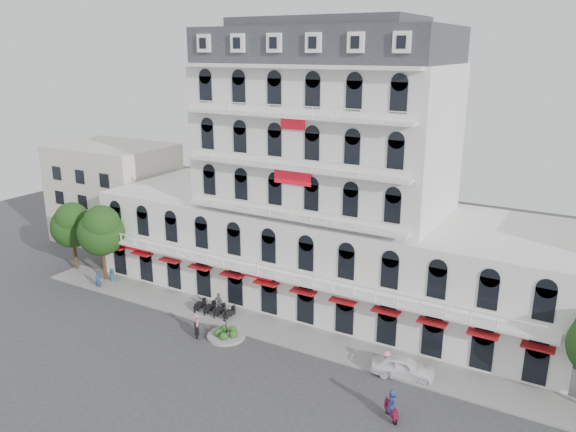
{
  "coord_description": "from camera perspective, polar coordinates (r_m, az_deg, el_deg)",
  "views": [
    {
      "loc": [
        22.51,
        -27.88,
        23.21
      ],
      "look_at": [
        0.66,
        10.0,
        10.13
      ],
      "focal_mm": 35.0,
      "sensor_mm": 36.0,
      "label": 1
    }
  ],
  "objects": [
    {
      "name": "parked_car",
      "position": [
        43.51,
        11.61,
        -14.75
      ],
      "size": [
        4.9,
        2.68,
        1.58
      ],
      "primitive_type": "imported",
      "rotation": [
        0.0,
        0.0,
        1.75
      ],
      "color": "white",
      "rests_on": "ground"
    },
    {
      "name": "sidewalk",
      "position": [
        49.01,
        -1.27,
        -11.52
      ],
      "size": [
        53.0,
        4.0,
        0.16
      ],
      "primitive_type": "cube",
      "color": "gray",
      "rests_on": "ground"
    },
    {
      "name": "traffic_island",
      "position": [
        48.23,
        -6.28,
        -11.88
      ],
      "size": [
        3.2,
        3.2,
        1.6
      ],
      "color": "gray",
      "rests_on": "ground"
    },
    {
      "name": "pedestrian_left",
      "position": [
        60.9,
        -17.42,
        -5.78
      ],
      "size": [
        0.76,
        0.5,
        1.55
      ],
      "primitive_type": "imported",
      "rotation": [
        0.0,
        0.0,
        -0.01
      ],
      "color": "#255370",
      "rests_on": "ground"
    },
    {
      "name": "tree_west_outer",
      "position": [
        64.04,
        -21.1,
        -0.7
      ],
      "size": [
        4.5,
        4.48,
        7.76
      ],
      "color": "#382314",
      "rests_on": "ground"
    },
    {
      "name": "rider_east",
      "position": [
        38.91,
        10.5,
        -18.31
      ],
      "size": [
        1.3,
        1.31,
        2.19
      ],
      "rotation": [
        0.0,
        0.0,
        2.35
      ],
      "color": "maroon",
      "rests_on": "ground"
    },
    {
      "name": "pedestrian_right",
      "position": [
        43.69,
        9.95,
        -14.37
      ],
      "size": [
        1.29,
        1.23,
        1.76
      ],
      "primitive_type": "imported",
      "rotation": [
        0.0,
        0.0,
        3.84
      ],
      "color": "pink",
      "rests_on": "ground"
    },
    {
      "name": "ground",
      "position": [
        42.7,
        -7.81,
        -16.46
      ],
      "size": [
        120.0,
        120.0,
        0.0
      ],
      "primitive_type": "plane",
      "color": "#38383A",
      "rests_on": "ground"
    },
    {
      "name": "pedestrian_far",
      "position": [
        59.76,
        -18.7,
        -6.23
      ],
      "size": [
        0.74,
        0.76,
        1.76
      ],
      "primitive_type": "imported",
      "rotation": [
        0.0,
        0.0,
        0.82
      ],
      "color": "navy",
      "rests_on": "ground"
    },
    {
      "name": "parked_scooter_row",
      "position": [
        52.13,
        -7.46,
        -9.94
      ],
      "size": [
        4.4,
        1.8,
        1.1
      ],
      "primitive_type": null,
      "color": "black",
      "rests_on": "ground"
    },
    {
      "name": "flank_building_west",
      "position": [
        73.12,
        -17.16,
        2.28
      ],
      "size": [
        14.0,
        10.0,
        12.0
      ],
      "primitive_type": "cube",
      "color": "beige",
      "rests_on": "ground"
    },
    {
      "name": "main_building",
      "position": [
        52.79,
        3.72,
        2.08
      ],
      "size": [
        45.0,
        15.0,
        25.8
      ],
      "color": "silver",
      "rests_on": "ground"
    },
    {
      "name": "pedestrian_mid",
      "position": [
        52.21,
        -7.03,
        -8.72
      ],
      "size": [
        1.16,
        0.59,
        1.9
      ],
      "primitive_type": "imported",
      "rotation": [
        0.0,
        0.0,
        3.02
      ],
      "color": "slate",
      "rests_on": "ground"
    },
    {
      "name": "rider_center",
      "position": [
        48.51,
        -9.29,
        -10.82
      ],
      "size": [
        1.24,
        1.38,
        1.97
      ],
      "rotation": [
        0.0,
        0.0,
        5.41
      ],
      "color": "black",
      "rests_on": "ground"
    },
    {
      "name": "tree_west_inner",
      "position": [
        59.93,
        -18.46,
        -1.24
      ],
      "size": [
        4.76,
        4.76,
        8.25
      ],
      "color": "#382314",
      "rests_on": "ground"
    }
  ]
}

